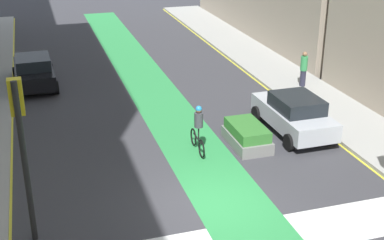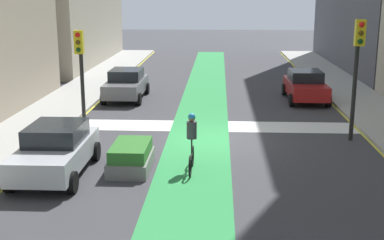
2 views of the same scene
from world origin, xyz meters
The scene contains 10 objects.
ground_plane centered at (0.00, 0.00, 0.00)m, with size 120.00×120.00×0.00m, color #38383D.
bike_lane_paint centered at (0.56, 0.00, 0.00)m, with size 2.40×60.00×0.01m, color #2D8C47.
curb_stripe_left centered at (-6.00, 0.00, 0.01)m, with size 0.16×60.00×0.01m, color yellow.
curb_stripe_right centered at (6.00, 0.00, 0.01)m, with size 0.16×60.00×0.01m, color yellow.
traffic_signal_near_left centered at (-5.30, -0.04, 3.20)m, with size 0.35×0.52×4.58m.
car_black_left_far centered at (-4.88, 12.97, 0.80)m, with size 2.11×4.25×1.57m.
car_silver_right_far centered at (4.80, 4.23, 0.80)m, with size 2.05×4.21×1.57m.
cyclist_in_lane centered at (0.63, 3.63, 0.97)m, with size 0.32×1.73×1.86m.
pedestrian_sidewalk_right_a centered at (7.64, 8.80, 1.03)m, with size 0.34×0.34×1.72m.
median_planter centered at (2.56, 3.64, 0.40)m, with size 1.26×2.23×0.85m.
Camera 1 is at (-4.71, -13.01, 8.70)m, focal length 49.36 mm.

